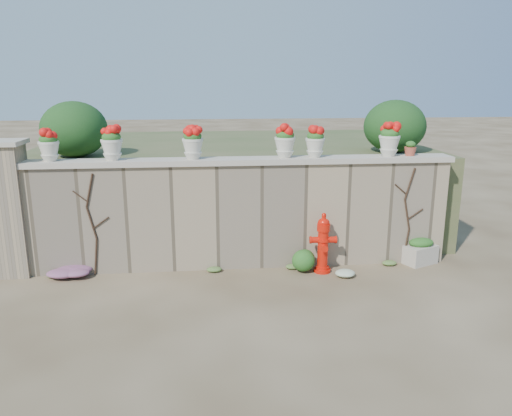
{
  "coord_description": "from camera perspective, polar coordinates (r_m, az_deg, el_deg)",
  "views": [
    {
      "loc": [
        -0.6,
        -7.31,
        3.49
      ],
      "look_at": [
        0.28,
        1.4,
        1.25
      ],
      "focal_mm": 35.0,
      "sensor_mm": 36.0,
      "label": 1
    }
  ],
  "objects": [
    {
      "name": "urn_pot_0",
      "position": [
        9.59,
        -22.6,
        6.62
      ],
      "size": [
        0.36,
        0.36,
        0.57
      ],
      "color": "beige",
      "rests_on": "wall_cap"
    },
    {
      "name": "fire_hydrant",
      "position": [
        9.35,
        7.67,
        -3.97
      ],
      "size": [
        0.49,
        0.35,
        1.13
      ],
      "rotation": [
        0.0,
        0.0,
        -0.07
      ],
      "color": "red",
      "rests_on": "ground"
    },
    {
      "name": "raised_fill",
      "position": [
        12.58,
        -2.92,
        2.93
      ],
      "size": [
        9.0,
        6.0,
        2.0
      ],
      "primitive_type": "cube",
      "color": "#384C23",
      "rests_on": "ground"
    },
    {
      "name": "white_flowers",
      "position": [
        9.34,
        10.5,
        -7.27
      ],
      "size": [
        0.47,
        0.37,
        0.17
      ],
      "primitive_type": "ellipsoid",
      "color": "white",
      "rests_on": "ground"
    },
    {
      "name": "urn_pot_2",
      "position": [
        9.18,
        -7.25,
        7.41
      ],
      "size": [
        0.38,
        0.38,
        0.6
      ],
      "color": "beige",
      "rests_on": "wall_cap"
    },
    {
      "name": "green_shrub",
      "position": [
        9.38,
        5.55,
        -5.82
      ],
      "size": [
        0.56,
        0.5,
        0.53
      ],
      "primitive_type": "ellipsoid",
      "color": "#1E5119",
      "rests_on": "ground"
    },
    {
      "name": "urn_pot_3",
      "position": [
        9.29,
        3.33,
        7.61
      ],
      "size": [
        0.39,
        0.39,
        0.61
      ],
      "color": "beige",
      "rests_on": "wall_cap"
    },
    {
      "name": "urn_pot_4",
      "position": [
        9.4,
        6.77,
        7.49
      ],
      "size": [
        0.36,
        0.36,
        0.57
      ],
      "color": "beige",
      "rests_on": "wall_cap"
    },
    {
      "name": "urn_pot_5",
      "position": [
        9.81,
        15.0,
        7.54
      ],
      "size": [
        0.4,
        0.4,
        0.62
      ],
      "color": "beige",
      "rests_on": "wall_cap"
    },
    {
      "name": "terracotta_pot",
      "position": [
        9.98,
        17.22,
        6.45
      ],
      "size": [
        0.23,
        0.23,
        0.27
      ],
      "color": "#A74733",
      "rests_on": "wall_cap"
    },
    {
      "name": "wall_cap",
      "position": [
        9.25,
        -1.98,
        5.4
      ],
      "size": [
        8.1,
        0.52,
        0.1
      ],
      "primitive_type": "cube",
      "color": "beige",
      "rests_on": "stone_wall"
    },
    {
      "name": "back_shrub_left",
      "position": [
        10.68,
        -20.06,
        8.46
      ],
      "size": [
        1.3,
        1.3,
        1.1
      ],
      "primitive_type": "ellipsoid",
      "color": "#143814",
      "rests_on": "raised_fill"
    },
    {
      "name": "planter_box",
      "position": [
        10.31,
        18.28,
        -4.76
      ],
      "size": [
        0.72,
        0.59,
        0.52
      ],
      "rotation": [
        0.0,
        0.0,
        0.42
      ],
      "color": "beige",
      "rests_on": "ground"
    },
    {
      "name": "stone_wall",
      "position": [
        9.47,
        -1.93,
        -0.89
      ],
      "size": [
        8.0,
        0.4,
        2.0
      ],
      "primitive_type": "cube",
      "color": "gray",
      "rests_on": "ground"
    },
    {
      "name": "urn_pot_1",
      "position": [
        9.33,
        -16.16,
        7.09
      ],
      "size": [
        0.39,
        0.39,
        0.6
      ],
      "color": "beige",
      "rests_on": "wall_cap"
    },
    {
      "name": "gate_pillar",
      "position": [
        10.03,
        -26.32,
        -0.02
      ],
      "size": [
        0.72,
        0.72,
        2.48
      ],
      "color": "gray",
      "rests_on": "ground"
    },
    {
      "name": "vine_right",
      "position": [
        10.0,
        16.95,
        -0.75
      ],
      "size": [
        0.6,
        0.04,
        1.91
      ],
      "color": "black",
      "rests_on": "ground"
    },
    {
      "name": "back_shrub_right",
      "position": [
        11.1,
        15.57,
        8.99
      ],
      "size": [
        1.3,
        1.3,
        1.1
      ],
      "primitive_type": "ellipsoid",
      "color": "#143814",
      "rests_on": "raised_fill"
    },
    {
      "name": "ground",
      "position": [
        8.13,
        -0.99,
        -11.07
      ],
      "size": [
        80.0,
        80.0,
        0.0
      ],
      "primitive_type": "plane",
      "color": "#4C3B26",
      "rests_on": "ground"
    },
    {
      "name": "vine_left",
      "position": [
        9.47,
        -18.2,
        -1.68
      ],
      "size": [
        0.6,
        0.04,
        1.91
      ],
      "color": "black",
      "rests_on": "ground"
    },
    {
      "name": "magenta_clump",
      "position": [
        9.76,
        -20.3,
        -6.72
      ],
      "size": [
        0.97,
        0.65,
        0.26
      ],
      "primitive_type": "ellipsoid",
      "color": "#B424A0",
      "rests_on": "ground"
    }
  ]
}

